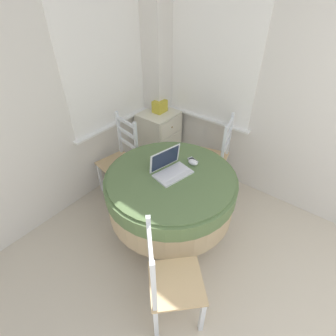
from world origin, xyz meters
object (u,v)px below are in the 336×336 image
(laptop, at_px, (170,168))
(corner_cabinet, at_px, (159,138))
(dining_chair_near_right_window, at_px, (214,157))
(storage_box, at_px, (160,106))
(round_dining_table, at_px, (171,190))
(cell_phone, at_px, (193,160))
(dining_chair_camera_near, at_px, (170,282))
(dining_chair_near_back_window, at_px, (121,160))
(computer_mouse, at_px, (193,162))

(laptop, bearing_deg, corner_cabinet, 44.98)
(dining_chair_near_right_window, height_order, storage_box, dining_chair_near_right_window)
(storage_box, bearing_deg, round_dining_table, -135.98)
(cell_phone, relative_size, dining_chair_near_right_window, 0.12)
(storage_box, bearing_deg, dining_chair_camera_near, -138.65)
(round_dining_table, relative_size, dining_chair_near_back_window, 1.27)
(dining_chair_near_back_window, bearing_deg, corner_cabinet, 3.39)
(dining_chair_near_back_window, relative_size, dining_chair_near_right_window, 1.00)
(laptop, xyz_separation_m, dining_chair_camera_near, (-0.73, -0.56, -0.34))
(cell_phone, height_order, dining_chair_camera_near, dining_chair_camera_near)
(round_dining_table, height_order, laptop, laptop)
(dining_chair_near_back_window, height_order, corner_cabinet, dining_chair_near_back_window)
(dining_chair_camera_near, bearing_deg, storage_box, 41.35)
(dining_chair_near_right_window, bearing_deg, computer_mouse, -171.94)
(computer_mouse, height_order, corner_cabinet, computer_mouse)
(storage_box, bearing_deg, cell_phone, -123.12)
(dining_chair_camera_near, bearing_deg, corner_cabinet, 41.88)
(storage_box, bearing_deg, laptop, -135.98)
(laptop, distance_m, storage_box, 1.25)
(round_dining_table, distance_m, dining_chair_near_back_window, 0.88)
(dining_chair_near_right_window, distance_m, dining_chair_camera_near, 1.67)
(dining_chair_near_right_window, bearing_deg, dining_chair_near_back_window, 131.51)
(laptop, height_order, corner_cabinet, laptop)
(dining_chair_near_right_window, bearing_deg, dining_chair_camera_near, -160.65)
(computer_mouse, xyz_separation_m, dining_chair_near_back_window, (-0.13, 0.92, -0.31))
(cell_phone, xyz_separation_m, dining_chair_near_right_window, (0.56, 0.05, -0.29))
(cell_phone, distance_m, dining_chair_camera_near, 1.18)
(corner_cabinet, bearing_deg, computer_mouse, -123.17)
(cell_phone, xyz_separation_m, storage_box, (0.60, 0.93, 0.11))
(corner_cabinet, height_order, storage_box, storage_box)
(dining_chair_near_back_window, height_order, dining_chair_camera_near, same)
(dining_chair_camera_near, height_order, corner_cabinet, dining_chair_camera_near)
(computer_mouse, relative_size, corner_cabinet, 0.13)
(computer_mouse, height_order, cell_phone, computer_mouse)
(laptop, bearing_deg, round_dining_table, -136.03)
(corner_cabinet, bearing_deg, laptop, -135.02)
(computer_mouse, xyz_separation_m, dining_chair_camera_near, (-0.97, -0.47, -0.31))
(corner_cabinet, bearing_deg, round_dining_table, -135.06)
(dining_chair_camera_near, relative_size, corner_cabinet, 1.26)
(dining_chair_near_right_window, relative_size, corner_cabinet, 1.26)
(dining_chair_near_back_window, bearing_deg, laptop, -97.47)
(dining_chair_near_right_window, relative_size, dining_chair_camera_near, 1.00)
(computer_mouse, bearing_deg, storage_box, 55.72)
(computer_mouse, distance_m, dining_chair_near_back_window, 0.98)
(round_dining_table, xyz_separation_m, dining_chair_near_right_window, (0.88, 0.02, -0.10))
(laptop, xyz_separation_m, dining_chair_near_back_window, (0.11, 0.83, -0.34))
(dining_chair_camera_near, distance_m, storage_box, 2.20)
(cell_phone, bearing_deg, corner_cabinet, 58.06)
(dining_chair_near_right_window, xyz_separation_m, storage_box, (0.05, 0.88, 0.40))
(corner_cabinet, bearing_deg, storage_box, -16.50)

